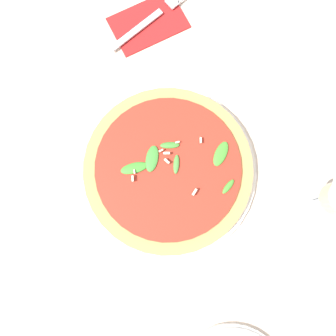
# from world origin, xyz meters

# --- Properties ---
(ground_plane) EXTENTS (6.00, 6.00, 0.00)m
(ground_plane) POSITION_xyz_m (0.00, 0.00, 0.00)
(ground_plane) COLOR beige
(pizza_arugula_main) EXTENTS (0.32, 0.32, 0.05)m
(pizza_arugula_main) POSITION_xyz_m (-0.02, 0.03, 0.02)
(pizza_arugula_main) COLOR white
(pizza_arugula_main) RESTS_ON ground_plane
(napkin) EXTENTS (0.16, 0.12, 0.01)m
(napkin) POSITION_xyz_m (0.04, 0.33, 0.00)
(napkin) COLOR #B21E1E
(napkin) RESTS_ON ground_plane
(fork) EXTENTS (0.19, 0.09, 0.00)m
(fork) POSITION_xyz_m (0.05, 0.33, 0.01)
(fork) COLOR silver
(fork) RESTS_ON ground_plane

